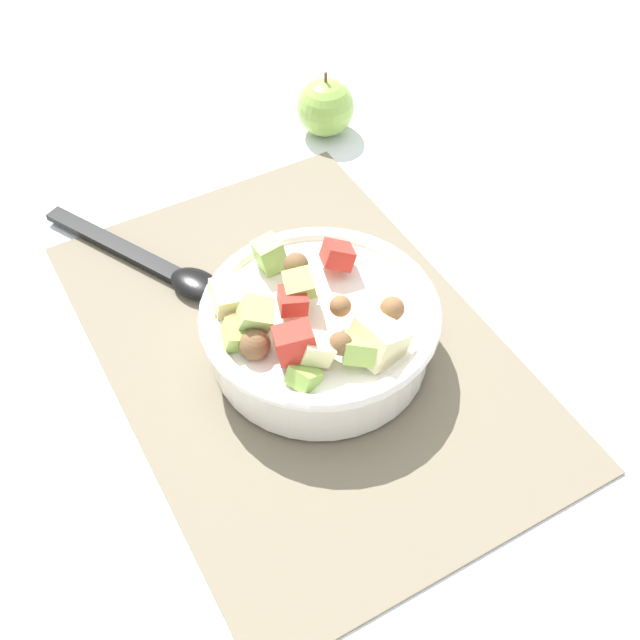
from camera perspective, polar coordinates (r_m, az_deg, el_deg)
ground_plane at (r=0.75m, az=-1.37°, el=-2.10°), size 2.40×2.40×0.00m
placemat at (r=0.75m, az=-1.37°, el=-1.95°), size 0.50×0.34×0.01m
salad_bowl at (r=0.71m, az=-0.12°, el=-0.44°), size 0.21×0.21×0.10m
serving_spoon at (r=0.83m, az=-11.45°, el=3.83°), size 0.21×0.13×0.01m
whole_apple at (r=0.99m, az=0.40°, el=14.92°), size 0.07×0.07×0.08m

